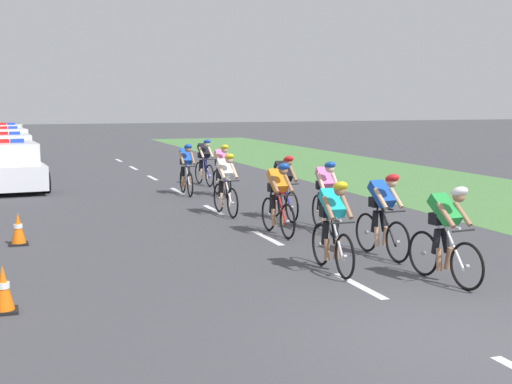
{
  "coord_description": "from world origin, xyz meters",
  "views": [
    {
      "loc": [
        -4.97,
        -6.8,
        2.79
      ],
      "look_at": [
        -0.61,
        5.56,
        1.1
      ],
      "focal_mm": 49.99,
      "sensor_mm": 36.0,
      "label": 1
    }
  ],
  "objects_px": {
    "cyclist_sixth": "(226,183)",
    "cyclist_ninth": "(186,168)",
    "cyclist_fifth": "(325,195)",
    "cyclist_eighth": "(222,169)",
    "cyclist_lead": "(446,233)",
    "police_car_furthest": "(8,140)",
    "cyclist_tenth": "(204,161)",
    "cyclist_third": "(383,214)",
    "police_car_second": "(9,155)",
    "cyclist_second": "(333,225)",
    "police_car_nearest": "(11,168)",
    "traffic_cone_mid": "(3,290)",
    "cyclist_seventh": "(284,186)",
    "traffic_cone_near": "(18,229)",
    "police_car_third": "(8,146)",
    "cyclist_fourth": "(278,198)"
  },
  "relations": [
    {
      "from": "cyclist_fifth",
      "to": "cyclist_eighth",
      "type": "xyz_separation_m",
      "value": [
        -0.46,
        6.14,
        0.0
      ]
    },
    {
      "from": "cyclist_second",
      "to": "cyclist_ninth",
      "type": "distance_m",
      "value": 10.14
    },
    {
      "from": "cyclist_lead",
      "to": "police_car_furthest",
      "type": "bearing_deg",
      "value": 101.06
    },
    {
      "from": "police_car_nearest",
      "to": "police_car_furthest",
      "type": "bearing_deg",
      "value": 90.01
    },
    {
      "from": "cyclist_lead",
      "to": "police_car_furthest",
      "type": "height_order",
      "value": "police_car_furthest"
    },
    {
      "from": "cyclist_tenth",
      "to": "police_car_nearest",
      "type": "bearing_deg",
      "value": 171.54
    },
    {
      "from": "cyclist_ninth",
      "to": "police_car_third",
      "type": "relative_size",
      "value": 0.38
    },
    {
      "from": "cyclist_seventh",
      "to": "police_car_furthest",
      "type": "xyz_separation_m",
      "value": [
        -5.99,
        25.28,
        -0.11
      ]
    },
    {
      "from": "cyclist_seventh",
      "to": "traffic_cone_near",
      "type": "distance_m",
      "value": 6.07
    },
    {
      "from": "cyclist_eighth",
      "to": "traffic_cone_mid",
      "type": "height_order",
      "value": "cyclist_eighth"
    },
    {
      "from": "police_car_furthest",
      "to": "cyclist_fourth",
      "type": "bearing_deg",
      "value": -79.17
    },
    {
      "from": "cyclist_sixth",
      "to": "cyclist_ninth",
      "type": "distance_m",
      "value": 3.98
    },
    {
      "from": "cyclist_tenth",
      "to": "traffic_cone_mid",
      "type": "distance_m",
      "value": 14.38
    },
    {
      "from": "cyclist_third",
      "to": "cyclist_fourth",
      "type": "xyz_separation_m",
      "value": [
        -0.99,
        2.6,
        0.0
      ]
    },
    {
      "from": "cyclist_third",
      "to": "cyclist_tenth",
      "type": "xyz_separation_m",
      "value": [
        -0.11,
        11.62,
        0.0
      ]
    },
    {
      "from": "cyclist_seventh",
      "to": "police_car_nearest",
      "type": "height_order",
      "value": "police_car_nearest"
    },
    {
      "from": "police_car_nearest",
      "to": "police_car_third",
      "type": "distance_m",
      "value": 11.46
    },
    {
      "from": "police_car_second",
      "to": "police_car_nearest",
      "type": "bearing_deg",
      "value": -90.0
    },
    {
      "from": "cyclist_fourth",
      "to": "police_car_furthest",
      "type": "xyz_separation_m",
      "value": [
        -5.17,
        27.03,
        -0.11
      ]
    },
    {
      "from": "cyclist_fifth",
      "to": "traffic_cone_mid",
      "type": "xyz_separation_m",
      "value": [
        -6.51,
        -3.96,
        -0.48
      ]
    },
    {
      "from": "cyclist_ninth",
      "to": "police_car_second",
      "type": "height_order",
      "value": "police_car_second"
    },
    {
      "from": "cyclist_seventh",
      "to": "cyclist_fourth",
      "type": "bearing_deg",
      "value": -115.16
    },
    {
      "from": "cyclist_eighth",
      "to": "police_car_second",
      "type": "height_order",
      "value": "police_car_second"
    },
    {
      "from": "police_car_nearest",
      "to": "traffic_cone_mid",
      "type": "distance_m",
      "value": 13.83
    },
    {
      "from": "cyclist_eighth",
      "to": "cyclist_tenth",
      "type": "height_order",
      "value": "same"
    },
    {
      "from": "police_car_third",
      "to": "cyclist_sixth",
      "type": "bearing_deg",
      "value": -75.21
    },
    {
      "from": "cyclist_fifth",
      "to": "cyclist_ninth",
      "type": "height_order",
      "value": "same"
    },
    {
      "from": "cyclist_seventh",
      "to": "cyclist_ninth",
      "type": "height_order",
      "value": "same"
    },
    {
      "from": "police_car_second",
      "to": "traffic_cone_mid",
      "type": "height_order",
      "value": "police_car_second"
    },
    {
      "from": "cyclist_sixth",
      "to": "traffic_cone_mid",
      "type": "height_order",
      "value": "cyclist_sixth"
    },
    {
      "from": "cyclist_third",
      "to": "cyclist_seventh",
      "type": "bearing_deg",
      "value": 92.16
    },
    {
      "from": "cyclist_ninth",
      "to": "police_car_nearest",
      "type": "bearing_deg",
      "value": 147.68
    },
    {
      "from": "cyclist_eighth",
      "to": "police_car_second",
      "type": "bearing_deg",
      "value": 122.16
    },
    {
      "from": "cyclist_sixth",
      "to": "police_car_second",
      "type": "distance_m",
      "value": 13.51
    },
    {
      "from": "police_car_second",
      "to": "cyclist_seventh",
      "type": "bearing_deg",
      "value": -66.34
    },
    {
      "from": "cyclist_third",
      "to": "cyclist_fifth",
      "type": "relative_size",
      "value": 1.0
    },
    {
      "from": "traffic_cone_near",
      "to": "cyclist_third",
      "type": "bearing_deg",
      "value": -28.39
    },
    {
      "from": "cyclist_sixth",
      "to": "police_car_nearest",
      "type": "bearing_deg",
      "value": 124.67
    },
    {
      "from": "cyclist_fourth",
      "to": "police_car_nearest",
      "type": "bearing_deg",
      "value": 117.53
    },
    {
      "from": "cyclist_second",
      "to": "cyclist_fifth",
      "type": "height_order",
      "value": "same"
    },
    {
      "from": "cyclist_seventh",
      "to": "cyclist_ninth",
      "type": "distance_m",
      "value": 5.19
    },
    {
      "from": "cyclist_fourth",
      "to": "police_car_second",
      "type": "xyz_separation_m",
      "value": [
        -5.17,
        15.43,
        -0.11
      ]
    },
    {
      "from": "police_car_second",
      "to": "cyclist_tenth",
      "type": "bearing_deg",
      "value": -46.66
    },
    {
      "from": "cyclist_fourth",
      "to": "cyclist_eighth",
      "type": "distance_m",
      "value": 6.23
    },
    {
      "from": "cyclist_seventh",
      "to": "police_car_third",
      "type": "xyz_separation_m",
      "value": [
        -5.99,
        19.63,
        -0.11
      ]
    },
    {
      "from": "cyclist_fifth",
      "to": "traffic_cone_near",
      "type": "xyz_separation_m",
      "value": [
        -6.24,
        0.65,
        -0.48
      ]
    },
    {
      "from": "police_car_third",
      "to": "cyclist_second",
      "type": "bearing_deg",
      "value": -78.92
    },
    {
      "from": "cyclist_fifth",
      "to": "cyclist_lead",
      "type": "bearing_deg",
      "value": -91.36
    },
    {
      "from": "cyclist_ninth",
      "to": "police_car_third",
      "type": "bearing_deg",
      "value": 108.58
    },
    {
      "from": "cyclist_fifth",
      "to": "cyclist_tenth",
      "type": "bearing_deg",
      "value": 91.42
    }
  ]
}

